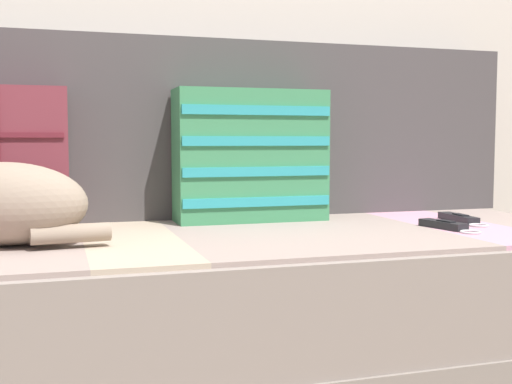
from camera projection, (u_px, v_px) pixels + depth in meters
name	position (u px, v px, depth m)	size (l,w,h in m)	color
couch	(218.00, 311.00, 1.53)	(1.99, 0.81, 0.38)	gray
sofa_backrest	(189.00, 129.00, 1.82)	(1.95, 0.14, 0.50)	#474242
throw_pillow_striped	(251.00, 156.00, 1.73)	(0.41, 0.14, 0.35)	#3D8956
game_remote_near	(445.00, 225.00, 1.58)	(0.08, 0.19, 0.02)	black
game_remote_far	(460.00, 219.00, 1.72)	(0.06, 0.20, 0.02)	black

